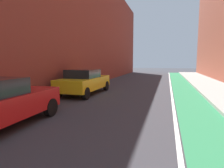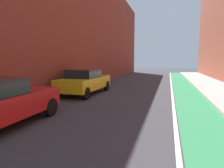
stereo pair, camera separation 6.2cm
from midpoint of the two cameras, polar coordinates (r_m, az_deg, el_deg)
The scene contains 6 objects.
ground_plane at distance 12.58m, azimuth 6.72°, elevation -2.52°, with size 96.33×96.33×0.00m, color #38383D.
bike_lane_paint at distance 14.45m, azimuth 20.66°, elevation -1.70°, with size 1.60×43.79×0.00m, color #2D8451.
lane_divider_stripe at distance 14.40m, azimuth 17.09°, elevation -1.59°, with size 0.12×43.79×0.00m, color white.
sidewalk_right at distance 14.79m, azimuth 29.31°, elevation -1.68°, with size 2.86×43.79×0.14m, color #A8A59E.
building_facade_left at distance 16.59m, azimuth -13.03°, elevation 18.49°, with size 4.15×43.79×10.89m.
parked_sedan_yellow_cab at distance 11.99m, azimuth -8.38°, elevation 0.79°, with size 1.93×4.50×1.53m.
Camera 1 is at (1.97, 5.63, 2.01)m, focal length 30.67 mm.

